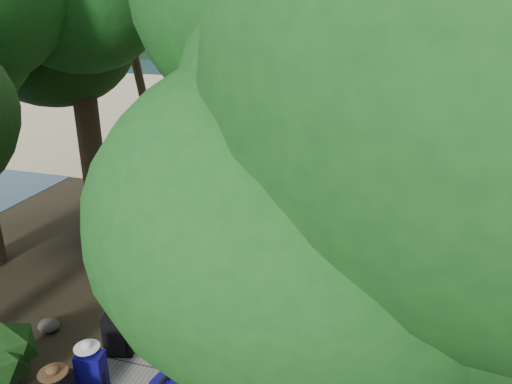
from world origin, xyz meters
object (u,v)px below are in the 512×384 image
(suitcase_on_boardwalk, at_px, (118,335))
(kayak, at_px, (216,143))
(backpack_left_d, at_px, (127,330))
(duffel_right_black, at_px, (220,326))
(backpack_right_d, at_px, (184,373))
(lone_suitcase_on_sand, at_px, (304,161))
(backpack_left_c, at_px, (91,370))
(duffel_right_khaki, at_px, (208,355))
(sun_lounger, at_px, (404,151))

(suitcase_on_boardwalk, bearing_deg, kayak, 87.41)
(backpack_left_d, height_order, duffel_right_black, backpack_left_d)
(backpack_left_d, relative_size, backpack_right_d, 0.96)
(lone_suitcase_on_sand, distance_m, kayak, 4.36)
(backpack_left_c, distance_m, kayak, 13.24)
(backpack_right_d, distance_m, duffel_right_khaki, 0.61)
(backpack_right_d, height_order, suitcase_on_boardwalk, suitcase_on_boardwalk)
(backpack_left_c, xyz_separation_m, backpack_left_d, (-0.06, 1.08, -0.08))
(backpack_left_d, xyz_separation_m, lone_suitcase_on_sand, (0.88, 9.88, -0.01))
(lone_suitcase_on_sand, relative_size, sun_lounger, 0.39)
(kayak, bearing_deg, duffel_right_khaki, -73.80)
(duffel_right_black, distance_m, kayak, 12.05)
(backpack_left_c, xyz_separation_m, duffel_right_black, (1.34, 1.67, -0.12))
(lone_suitcase_on_sand, bearing_deg, sun_lounger, 34.72)
(lone_suitcase_on_sand, bearing_deg, backpack_left_c, -95.73)
(backpack_left_c, relative_size, duffel_right_khaki, 1.27)
(duffel_right_khaki, bearing_deg, suitcase_on_boardwalk, 168.88)
(duffel_right_khaki, bearing_deg, sun_lounger, 60.44)
(kayak, bearing_deg, backpack_left_d, -80.09)
(duffel_right_khaki, distance_m, suitcase_on_boardwalk, 1.48)
(lone_suitcase_on_sand, bearing_deg, backpack_left_d, -96.54)
(duffel_right_khaki, relative_size, sun_lounger, 0.30)
(backpack_left_d, distance_m, duffel_right_black, 1.52)
(backpack_right_d, bearing_deg, suitcase_on_boardwalk, 164.58)
(duffel_right_khaki, bearing_deg, kayak, 93.18)
(kayak, relative_size, sun_lounger, 1.77)
(backpack_right_d, distance_m, duffel_right_black, 1.26)
(backpack_left_c, height_order, sun_lounger, backpack_left_c)
(backpack_right_d, bearing_deg, sun_lounger, 80.05)
(backpack_left_c, height_order, lone_suitcase_on_sand, backpack_left_c)
(backpack_left_d, distance_m, backpack_right_d, 1.49)
(backpack_left_d, height_order, sun_lounger, backpack_left_d)
(suitcase_on_boardwalk, relative_size, lone_suitcase_on_sand, 0.95)
(duffel_right_black, bearing_deg, lone_suitcase_on_sand, 112.66)
(duffel_right_khaki, relative_size, suitcase_on_boardwalk, 0.81)
(backpack_left_c, xyz_separation_m, kayak, (-3.10, 12.86, -0.29))
(backpack_left_d, relative_size, lone_suitcase_on_sand, 0.76)
(backpack_left_c, height_order, backpack_left_d, backpack_left_c)
(duffel_right_black, distance_m, suitcase_on_boardwalk, 1.64)
(duffel_right_khaki, xyz_separation_m, suitcase_on_boardwalk, (-1.46, -0.17, 0.16))
(suitcase_on_boardwalk, relative_size, sun_lounger, 0.37)
(backpack_left_c, distance_m, lone_suitcase_on_sand, 10.98)
(duffel_right_khaki, relative_size, lone_suitcase_on_sand, 0.76)
(backpack_left_d, xyz_separation_m, duffel_right_black, (1.40, 0.59, -0.04))
(backpack_right_d, bearing_deg, backpack_left_d, 155.33)
(backpack_left_d, xyz_separation_m, sun_lounger, (4.07, 12.21, -0.08))
(backpack_left_d, height_order, kayak, backpack_left_d)
(backpack_left_c, distance_m, duffel_right_khaki, 1.72)
(duffel_right_khaki, height_order, lone_suitcase_on_sand, lone_suitcase_on_sand)
(duffel_right_black, height_order, kayak, duffel_right_black)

